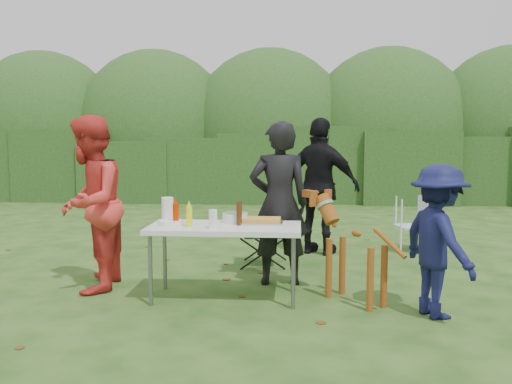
# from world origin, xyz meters

# --- Properties ---
(ground) EXTENTS (80.00, 80.00, 0.00)m
(ground) POSITION_xyz_m (0.00, 0.00, 0.00)
(ground) COLOR #1E4211
(hedge_row) EXTENTS (22.00, 1.40, 1.70)m
(hedge_row) POSITION_xyz_m (0.00, 8.00, 0.85)
(hedge_row) COLOR #23471C
(hedge_row) RESTS_ON ground
(shrub_backdrop) EXTENTS (20.00, 2.60, 3.20)m
(shrub_backdrop) POSITION_xyz_m (0.00, 9.60, 1.60)
(shrub_backdrop) COLOR #3D6628
(shrub_backdrop) RESTS_ON ground
(folding_table) EXTENTS (1.50, 0.70, 0.74)m
(folding_table) POSITION_xyz_m (0.07, -0.06, 0.69)
(folding_table) COLOR silver
(folding_table) RESTS_ON ground
(person_cook) EXTENTS (0.70, 0.50, 1.78)m
(person_cook) POSITION_xyz_m (0.59, 0.53, 0.89)
(person_cook) COLOR black
(person_cook) RESTS_ON ground
(person_red_jacket) EXTENTS (0.78, 0.95, 1.84)m
(person_red_jacket) POSITION_xyz_m (-1.37, 0.13, 0.92)
(person_red_jacket) COLOR red
(person_red_jacket) RESTS_ON ground
(person_black_puffy) EXTENTS (1.19, 0.86, 1.87)m
(person_black_puffy) POSITION_xyz_m (1.10, 2.09, 0.93)
(person_black_puffy) COLOR black
(person_black_puffy) RESTS_ON ground
(child) EXTENTS (0.81, 1.02, 1.38)m
(child) POSITION_xyz_m (2.05, -0.43, 0.69)
(child) COLOR #111441
(child) RESTS_ON ground
(dog) EXTENTS (1.04, 1.11, 1.04)m
(dog) POSITION_xyz_m (1.36, -0.08, 0.52)
(dog) COLOR brown
(dog) RESTS_ON ground
(camping_chair) EXTENTS (0.62, 0.62, 0.91)m
(camping_chair) POSITION_xyz_m (0.37, 1.36, 0.45)
(camping_chair) COLOR #1A3C20
(camping_chair) RESTS_ON ground
(lawn_chair) EXTENTS (0.57, 0.57, 0.78)m
(lawn_chair) POSITION_xyz_m (2.40, 2.35, 0.39)
(lawn_chair) COLOR #507CB7
(lawn_chair) RESTS_ON ground
(food_tray) EXTENTS (0.45, 0.30, 0.02)m
(food_tray) POSITION_xyz_m (0.42, 0.09, 0.75)
(food_tray) COLOR #B7B7BA
(food_tray) RESTS_ON folding_table
(focaccia_bread) EXTENTS (0.40, 0.26, 0.04)m
(focaccia_bread) POSITION_xyz_m (0.42, 0.09, 0.78)
(focaccia_bread) COLOR gold
(focaccia_bread) RESTS_ON food_tray
(mustard_bottle) EXTENTS (0.06, 0.06, 0.20)m
(mustard_bottle) POSITION_xyz_m (-0.26, -0.15, 0.84)
(mustard_bottle) COLOR yellow
(mustard_bottle) RESTS_ON folding_table
(ketchup_bottle) EXTENTS (0.06, 0.06, 0.22)m
(ketchup_bottle) POSITION_xyz_m (-0.40, -0.10, 0.85)
(ketchup_bottle) COLOR #BC2800
(ketchup_bottle) RESTS_ON folding_table
(beer_bottle) EXTENTS (0.06, 0.06, 0.24)m
(beer_bottle) POSITION_xyz_m (0.22, -0.04, 0.86)
(beer_bottle) COLOR #47230F
(beer_bottle) RESTS_ON folding_table
(paper_towel_roll) EXTENTS (0.12, 0.12, 0.26)m
(paper_towel_roll) POSITION_xyz_m (-0.53, 0.06, 0.87)
(paper_towel_roll) COLOR white
(paper_towel_roll) RESTS_ON folding_table
(cup_stack) EXTENTS (0.08, 0.08, 0.18)m
(cup_stack) POSITION_xyz_m (-0.01, -0.24, 0.83)
(cup_stack) COLOR white
(cup_stack) RESTS_ON folding_table
(pasta_bowl) EXTENTS (0.26, 0.26, 0.10)m
(pasta_bowl) POSITION_xyz_m (0.16, 0.13, 0.79)
(pasta_bowl) COLOR silver
(pasta_bowl) RESTS_ON folding_table
(plate_stack) EXTENTS (0.24, 0.24, 0.05)m
(plate_stack) POSITION_xyz_m (-0.46, -0.09, 0.77)
(plate_stack) COLOR white
(plate_stack) RESTS_ON folding_table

